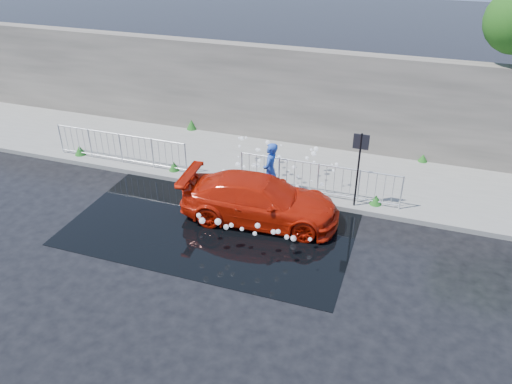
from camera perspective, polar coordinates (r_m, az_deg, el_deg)
ground at (r=14.00m, az=-8.34°, el=-5.37°), size 90.00×90.00×0.00m
pavement at (r=17.89m, az=-1.24°, el=3.56°), size 30.00×4.00×0.15m
curb at (r=16.24m, az=-3.67°, el=0.61°), size 30.00×0.25×0.16m
retaining_wall at (r=19.11m, az=1.02°, el=11.25°), size 30.00×0.60×3.50m
puddle at (r=14.55m, az=-4.83°, el=-3.61°), size 8.00×5.00×0.01m
sign_post at (r=14.62m, az=11.71°, el=3.76°), size 0.45×0.06×2.50m
railing_left at (r=18.00m, az=-15.21°, el=4.97°), size 5.05×0.05×1.10m
railing_right at (r=15.44m, az=7.10°, el=1.54°), size 5.05×0.05×1.10m
weeds at (r=17.48m, az=-3.07°, el=3.79°), size 12.17×3.93×0.42m
water_spray at (r=15.25m, az=1.42°, el=1.41°), size 3.65×5.62×1.08m
red_car at (r=14.34m, az=0.46°, el=-0.91°), size 4.70×2.19×1.33m
person at (r=15.37m, az=1.63°, el=2.42°), size 0.45×0.68×1.85m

